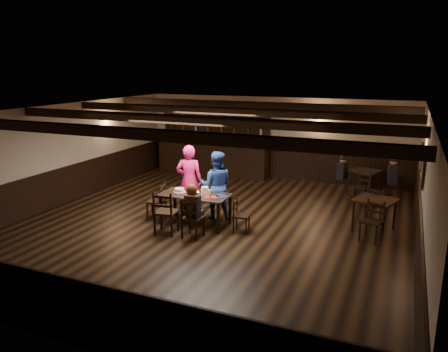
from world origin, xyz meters
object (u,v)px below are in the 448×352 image
at_px(chair_near_left, 164,210).
at_px(man_blue, 216,185).
at_px(cake, 179,190).
at_px(chair_near_right, 191,216).
at_px(dining_table, 195,197).
at_px(woman_pink, 189,181).
at_px(bar_counter, 213,153).

relative_size(chair_near_left, man_blue, 0.60).
bearing_deg(cake, man_blue, 40.45).
relative_size(chair_near_left, chair_near_right, 1.12).
height_order(dining_table, cake, cake).
xyz_separation_m(woman_pink, bar_counter, (-1.29, 4.33, -0.18)).
height_order(woman_pink, bar_counter, bar_counter).
bearing_deg(cake, dining_table, -1.43).
xyz_separation_m(chair_near_right, man_blue, (-0.04, 1.44, 0.32)).
bearing_deg(chair_near_left, chair_near_right, 2.63).
bearing_deg(woman_pink, man_blue, 168.11).
xyz_separation_m(chair_near_left, man_blue, (0.60, 1.47, 0.25)).
bearing_deg(dining_table, chair_near_right, -69.47).
bearing_deg(woman_pink, bar_counter, -90.41).
bearing_deg(chair_near_left, cake, 96.20).
xyz_separation_m(dining_table, cake, (-0.43, 0.01, 0.12)).
distance_m(dining_table, chair_near_left, 0.93).
bearing_deg(man_blue, woman_pink, -12.52).
height_order(dining_table, chair_near_right, chair_near_right).
relative_size(woman_pink, cake, 6.27).
xyz_separation_m(woman_pink, cake, (0.01, -0.53, -0.11)).
distance_m(dining_table, woman_pink, 0.73).
bearing_deg(chair_near_left, bar_counter, 103.69).
xyz_separation_m(dining_table, chair_near_right, (0.31, -0.84, -0.15)).
distance_m(chair_near_left, man_blue, 1.61).
height_order(woman_pink, man_blue, woman_pink).
bearing_deg(woman_pink, chair_near_left, 77.21).
height_order(chair_near_right, cake, chair_near_right).
xyz_separation_m(dining_table, man_blue, (0.27, 0.60, 0.17)).
distance_m(cake, bar_counter, 5.03).
height_order(man_blue, bar_counter, bar_counter).
bearing_deg(chair_near_left, woman_pink, 94.24).
height_order(dining_table, man_blue, man_blue).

